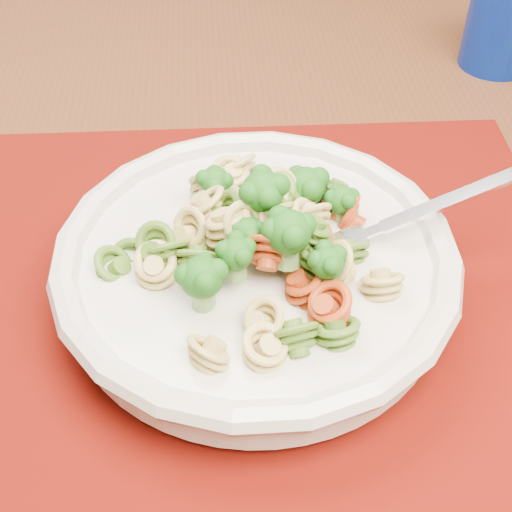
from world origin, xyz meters
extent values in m
cube|color=#4C2615|center=(-0.02, 0.24, 0.72)|extent=(1.57, 1.14, 0.04)
cube|color=#4E0903|center=(-0.11, 0.15, 0.74)|extent=(0.55, 0.46, 0.00)
cylinder|color=beige|center=(-0.09, 0.13, 0.75)|extent=(0.12, 0.12, 0.01)
cylinder|color=beige|center=(-0.09, 0.13, 0.77)|extent=(0.25, 0.25, 0.03)
torus|color=beige|center=(-0.09, 0.13, 0.78)|extent=(0.27, 0.27, 0.02)
cylinder|color=navy|center=(0.22, 0.40, 0.78)|extent=(0.07, 0.07, 0.09)
camera|label=1|loc=(-0.17, -0.20, 1.11)|focal=50.00mm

